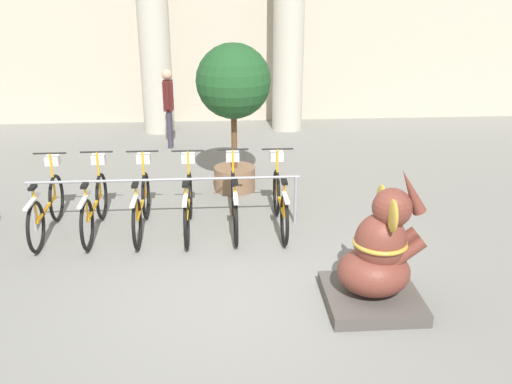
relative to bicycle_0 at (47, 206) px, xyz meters
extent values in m
plane|color=slate|center=(2.64, -1.82, -0.43)|extent=(60.00, 60.00, 0.00)
cylinder|color=#BCB7A8|center=(1.09, 5.78, 2.07)|extent=(0.72, 0.72, 5.00)
cylinder|color=#BCB7A8|center=(4.19, 5.78, 2.07)|extent=(0.72, 0.72, 5.00)
cylinder|color=gray|center=(-0.25, 0.13, -0.05)|extent=(0.05, 0.05, 0.75)
cylinder|color=gray|center=(3.64, 0.13, -0.05)|extent=(0.05, 0.05, 0.75)
cylinder|color=gray|center=(1.70, 0.13, 0.32)|extent=(3.99, 0.04, 0.04)
torus|color=black|center=(0.00, 0.50, -0.07)|extent=(0.05, 0.72, 0.72)
torus|color=black|center=(0.00, -0.57, -0.07)|extent=(0.05, 0.72, 0.72)
cube|color=orange|center=(0.00, -0.04, -0.02)|extent=(0.04, 0.98, 0.04)
cube|color=silver|center=(0.00, -0.57, 0.31)|extent=(0.06, 0.60, 0.03)
cylinder|color=orange|center=(0.00, -0.47, 0.19)|extent=(0.03, 0.03, 0.52)
cube|color=black|center=(0.00, -0.47, 0.47)|extent=(0.08, 0.18, 0.04)
cylinder|color=orange|center=(0.00, 0.46, 0.30)|extent=(0.03, 0.03, 0.73)
cylinder|color=black|center=(0.00, 0.46, 0.66)|extent=(0.48, 0.03, 0.03)
cube|color=silver|center=(0.00, 0.56, 0.52)|extent=(0.20, 0.16, 0.14)
torus|color=black|center=(0.68, 0.53, -0.07)|extent=(0.05, 0.72, 0.72)
torus|color=black|center=(0.68, -0.55, -0.07)|extent=(0.05, 0.72, 0.72)
cube|color=orange|center=(0.68, -0.01, -0.02)|extent=(0.04, 0.98, 0.04)
cube|color=silver|center=(0.68, -0.55, 0.31)|extent=(0.06, 0.60, 0.03)
cylinder|color=orange|center=(0.68, -0.45, 0.19)|extent=(0.03, 0.03, 0.52)
cube|color=black|center=(0.68, -0.45, 0.47)|extent=(0.08, 0.18, 0.04)
cylinder|color=orange|center=(0.68, 0.49, 0.30)|extent=(0.03, 0.03, 0.73)
cylinder|color=black|center=(0.68, 0.49, 0.66)|extent=(0.48, 0.03, 0.03)
cube|color=silver|center=(0.68, 0.59, 0.52)|extent=(0.20, 0.16, 0.14)
torus|color=black|center=(1.36, 0.51, -0.07)|extent=(0.05, 0.72, 0.72)
torus|color=black|center=(1.36, -0.57, -0.07)|extent=(0.05, 0.72, 0.72)
cube|color=orange|center=(1.36, -0.03, -0.02)|extent=(0.04, 0.98, 0.04)
cube|color=silver|center=(1.36, -0.57, 0.31)|extent=(0.06, 0.60, 0.03)
cylinder|color=orange|center=(1.36, -0.47, 0.19)|extent=(0.03, 0.03, 0.52)
cube|color=black|center=(1.36, -0.47, 0.47)|extent=(0.08, 0.18, 0.04)
cylinder|color=orange|center=(1.36, 0.47, 0.30)|extent=(0.03, 0.03, 0.73)
cylinder|color=black|center=(1.36, 0.47, 0.66)|extent=(0.48, 0.03, 0.03)
cube|color=silver|center=(1.36, 0.57, 0.52)|extent=(0.20, 0.16, 0.14)
torus|color=black|center=(2.03, 0.49, -0.07)|extent=(0.05, 0.72, 0.72)
torus|color=black|center=(2.03, -0.59, -0.07)|extent=(0.05, 0.72, 0.72)
cube|color=orange|center=(2.03, -0.05, -0.02)|extent=(0.04, 0.98, 0.04)
cube|color=silver|center=(2.03, -0.59, 0.31)|extent=(0.06, 0.60, 0.03)
cylinder|color=orange|center=(2.03, -0.49, 0.19)|extent=(0.03, 0.03, 0.52)
cube|color=black|center=(2.03, -0.49, 0.47)|extent=(0.08, 0.18, 0.04)
cylinder|color=orange|center=(2.03, 0.45, 0.30)|extent=(0.03, 0.03, 0.73)
cylinder|color=black|center=(2.03, 0.45, 0.66)|extent=(0.48, 0.03, 0.03)
cube|color=silver|center=(2.03, 0.55, 0.52)|extent=(0.20, 0.16, 0.14)
torus|color=black|center=(2.71, 0.52, -0.07)|extent=(0.05, 0.72, 0.72)
torus|color=black|center=(2.71, -0.56, -0.07)|extent=(0.05, 0.72, 0.72)
cube|color=orange|center=(2.71, -0.02, -0.02)|extent=(0.04, 0.98, 0.04)
cube|color=silver|center=(2.71, -0.56, 0.31)|extent=(0.06, 0.60, 0.03)
cylinder|color=orange|center=(2.71, -0.46, 0.19)|extent=(0.03, 0.03, 0.52)
cube|color=black|center=(2.71, -0.46, 0.47)|extent=(0.08, 0.18, 0.04)
cylinder|color=orange|center=(2.71, 0.48, 0.30)|extent=(0.03, 0.03, 0.73)
cylinder|color=black|center=(2.71, 0.48, 0.66)|extent=(0.48, 0.03, 0.03)
cube|color=silver|center=(2.71, 0.58, 0.52)|extent=(0.20, 0.16, 0.14)
torus|color=black|center=(3.39, 0.49, -0.07)|extent=(0.05, 0.72, 0.72)
torus|color=black|center=(3.39, -0.58, -0.07)|extent=(0.05, 0.72, 0.72)
cube|color=orange|center=(3.39, -0.04, -0.02)|extent=(0.04, 0.98, 0.04)
cube|color=silver|center=(3.39, -0.58, 0.31)|extent=(0.06, 0.60, 0.03)
cylinder|color=orange|center=(3.39, -0.48, 0.19)|extent=(0.03, 0.03, 0.52)
cube|color=black|center=(3.39, -0.48, 0.47)|extent=(0.08, 0.18, 0.04)
cylinder|color=orange|center=(3.39, 0.45, 0.30)|extent=(0.03, 0.03, 0.73)
cylinder|color=black|center=(3.39, 0.45, 0.66)|extent=(0.48, 0.03, 0.03)
cube|color=silver|center=(3.39, 0.55, 0.52)|extent=(0.20, 0.16, 0.14)
cube|color=#4C4742|center=(4.22, -2.20, -0.35)|extent=(1.07, 1.07, 0.15)
ellipsoid|color=brown|center=(4.22, -2.20, -0.01)|extent=(0.83, 0.73, 0.54)
ellipsoid|color=brown|center=(4.27, -2.20, 0.36)|extent=(0.58, 0.54, 0.68)
sphere|color=brown|center=(4.36, -2.20, 0.77)|extent=(0.44, 0.44, 0.44)
ellipsoid|color=#B79333|center=(4.31, -1.99, 0.77)|extent=(0.08, 0.31, 0.37)
ellipsoid|color=#B79333|center=(4.31, -2.42, 0.77)|extent=(0.08, 0.31, 0.37)
cone|color=brown|center=(4.56, -2.20, 0.96)|extent=(0.37, 0.16, 0.55)
cylinder|color=brown|center=(4.54, -2.08, 0.29)|extent=(0.43, 0.15, 0.39)
cylinder|color=brown|center=(4.54, -2.33, 0.29)|extent=(0.43, 0.15, 0.39)
torus|color=#B79333|center=(4.27, -2.20, 0.36)|extent=(0.61, 0.61, 0.05)
cylinder|color=#383342|center=(1.45, 4.46, -0.01)|extent=(0.11, 0.11, 0.83)
cylinder|color=#383342|center=(1.45, 4.29, -0.01)|extent=(0.11, 0.11, 0.83)
cube|color=#4C1919|center=(1.45, 4.37, 0.71)|extent=(0.20, 0.32, 0.62)
sphere|color=tan|center=(1.45, 4.37, 1.16)|extent=(0.22, 0.22, 0.22)
cylinder|color=#4C1919|center=(1.45, 4.57, 0.75)|extent=(0.07, 0.07, 0.56)
cylinder|color=#4C1919|center=(1.45, 4.17, 0.75)|extent=(0.07, 0.07, 0.56)
cylinder|color=brown|center=(2.77, 1.64, -0.22)|extent=(0.72, 0.72, 0.41)
cylinder|color=brown|center=(2.77, 1.64, 0.49)|extent=(0.10, 0.10, 1.00)
sphere|color=#1E4C23|center=(2.77, 1.64, 1.49)|extent=(1.25, 1.25, 1.25)
camera|label=1|loc=(2.50, -7.80, 3.15)|focal=40.00mm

